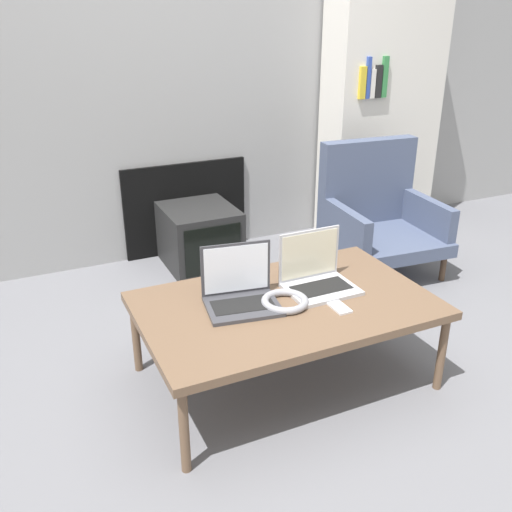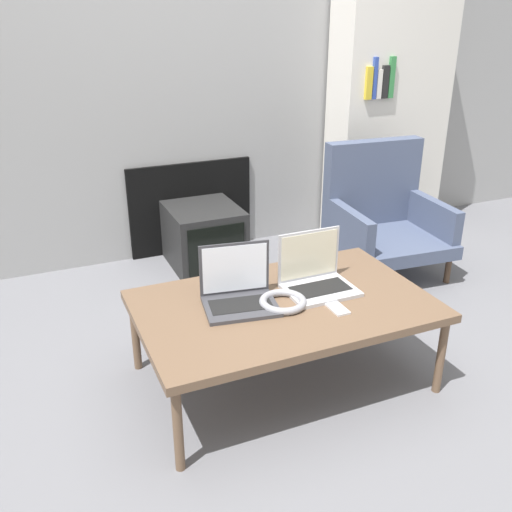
{
  "view_description": "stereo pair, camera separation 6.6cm",
  "coord_description": "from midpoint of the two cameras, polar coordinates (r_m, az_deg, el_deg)",
  "views": [
    {
      "loc": [
        -1.01,
        -1.75,
        1.53
      ],
      "look_at": [
        0.0,
        0.42,
        0.48
      ],
      "focal_mm": 40.0,
      "sensor_mm": 36.0,
      "label": 1
    },
    {
      "loc": [
        -0.95,
        -1.78,
        1.53
      ],
      "look_at": [
        0.0,
        0.42,
        0.48
      ],
      "focal_mm": 40.0,
      "sensor_mm": 36.0,
      "label": 2
    }
  ],
  "objects": [
    {
      "name": "laptop_left",
      "position": [
        2.37,
        -0.98,
        -3.58
      ],
      "size": [
        0.33,
        0.28,
        0.25
      ],
      "rotation": [
        0.0,
        0.0,
        -0.16
      ],
      "color": "#38383D",
      "rests_on": "table"
    },
    {
      "name": "phone",
      "position": [
        2.38,
        8.79,
        -5.09
      ],
      "size": [
        0.06,
        0.13,
        0.01
      ],
      "color": "silver",
      "rests_on": "table"
    },
    {
      "name": "tv",
      "position": [
        3.63,
        -4.72,
        2.0
      ],
      "size": [
        0.43,
        0.49,
        0.38
      ],
      "color": "black",
      "rests_on": "ground_plane"
    },
    {
      "name": "ground_plane",
      "position": [
        2.53,
        4.59,
        -13.53
      ],
      "size": [
        14.0,
        14.0,
        0.0
      ],
      "primitive_type": "plane",
      "color": "slate"
    },
    {
      "name": "bookshelf",
      "position": [
        4.16,
        13.56,
        14.29
      ],
      "size": [
        0.82,
        0.32,
        1.79
      ],
      "color": "silver",
      "rests_on": "ground_plane"
    },
    {
      "name": "wall_back",
      "position": [
        3.64,
        -8.18,
        19.65
      ],
      "size": [
        7.0,
        0.08,
        2.6
      ],
      "color": "#999999",
      "rests_on": "ground_plane"
    },
    {
      "name": "table",
      "position": [
        2.42,
        3.6,
        -5.22
      ],
      "size": [
        1.23,
        0.76,
        0.39
      ],
      "color": "brown",
      "rests_on": "ground_plane"
    },
    {
      "name": "laptop_right",
      "position": [
        2.52,
        6.75,
        -2.04
      ],
      "size": [
        0.3,
        0.24,
        0.25
      ],
      "rotation": [
        0.0,
        0.0,
        0.01
      ],
      "color": "#B2B2B7",
      "rests_on": "table"
    },
    {
      "name": "armchair",
      "position": [
        3.61,
        12.96,
        4.28
      ],
      "size": [
        0.67,
        0.65,
        0.78
      ],
      "rotation": [
        0.0,
        0.0,
        -0.08
      ],
      "color": "#47516B",
      "rests_on": "ground_plane"
    },
    {
      "name": "headphones",
      "position": [
        2.38,
        3.51,
        -4.61
      ],
      "size": [
        0.2,
        0.2,
        0.03
      ],
      "color": "gray",
      "rests_on": "table"
    }
  ]
}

